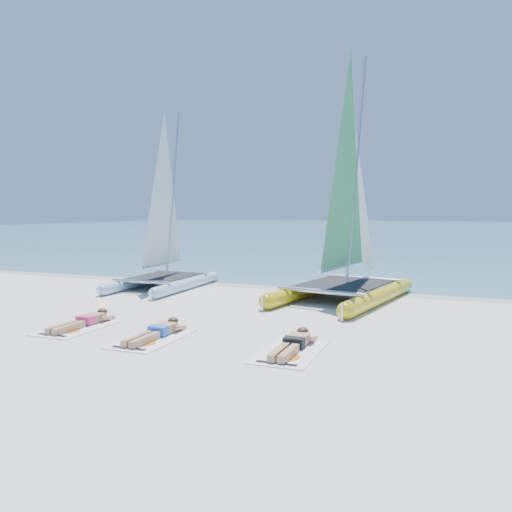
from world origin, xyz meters
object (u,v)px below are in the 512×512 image
at_px(sunbather_b, 157,331).
at_px(towel_c, 290,352).
at_px(catamaran_yellow, 351,218).
at_px(towel_b, 152,339).
at_px(sunbather_a, 84,321).
at_px(sunbather_c, 293,343).
at_px(catamaran_blue, 164,233).
at_px(towel_a, 78,327).

xyz_separation_m(sunbather_b, towel_c, (2.78, -0.08, -0.11)).
distance_m(catamaran_yellow, towel_b, 7.11).
height_order(sunbather_a, sunbather_c, same).
distance_m(catamaran_blue, towel_b, 6.92).
bearing_deg(towel_b, sunbather_b, 90.00).
height_order(sunbather_a, towel_c, sunbather_a).
xyz_separation_m(catamaran_yellow, sunbather_b, (-2.71, -5.98, -2.17)).
height_order(towel_a, sunbather_c, sunbather_c).
bearing_deg(sunbather_a, towel_b, -12.46).
bearing_deg(towel_a, sunbather_a, 90.00).
bearing_deg(catamaran_yellow, sunbather_b, -103.06).
bearing_deg(catamaran_yellow, towel_a, -117.20).
distance_m(catamaran_blue, catamaran_yellow, 6.02).
xyz_separation_m(towel_a, sunbather_a, (0.00, 0.19, 0.11)).
distance_m(catamaran_yellow, sunbather_b, 6.91).
bearing_deg(sunbather_c, sunbather_b, -177.71).
relative_size(catamaran_blue, towel_b, 3.25).
height_order(sunbather_a, towel_b, sunbather_a).
height_order(sunbather_b, towel_c, sunbather_b).
relative_size(sunbather_b, towel_c, 0.93).
xyz_separation_m(towel_a, sunbather_b, (2.00, -0.06, 0.11)).
xyz_separation_m(catamaran_yellow, sunbather_a, (-4.72, -5.72, -2.17)).
bearing_deg(towel_b, towel_c, 2.29).
bearing_deg(catamaran_blue, towel_c, -44.19).
relative_size(towel_b, towel_c, 1.00).
xyz_separation_m(catamaran_blue, sunbather_c, (6.06, -5.52, -1.67)).
bearing_deg(sunbather_b, sunbather_a, 172.86).
xyz_separation_m(sunbather_a, sunbather_c, (4.79, -0.14, 0.00)).
bearing_deg(sunbather_a, towel_a, -90.00).
distance_m(sunbather_a, sunbather_c, 4.79).
bearing_deg(catamaran_blue, towel_b, -61.51).
bearing_deg(sunbather_a, catamaran_yellow, 50.51).
bearing_deg(sunbather_a, towel_c, -3.96).
height_order(catamaran_blue, towel_b, catamaran_blue).
bearing_deg(catamaran_yellow, towel_c, -77.98).
relative_size(catamaran_blue, sunbather_c, 3.48).
xyz_separation_m(sunbather_a, towel_b, (2.00, -0.44, -0.11)).
xyz_separation_m(catamaran_blue, towel_a, (1.28, -5.57, -1.78)).
xyz_separation_m(catamaran_blue, catamaran_yellow, (5.99, 0.34, 0.49)).
distance_m(towel_a, sunbather_c, 4.79).
bearing_deg(sunbather_a, sunbather_b, -7.14).
height_order(catamaran_yellow, towel_b, catamaran_yellow).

